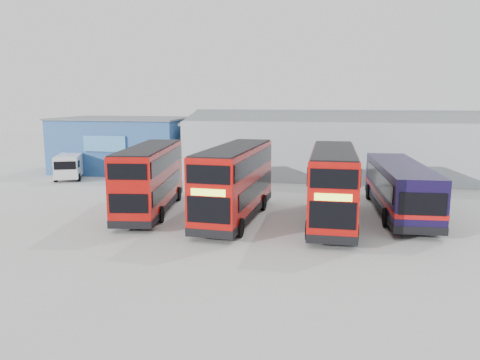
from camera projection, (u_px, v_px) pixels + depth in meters
ground_plane at (224, 227)px, 25.60m from camera, size 120.00×120.00×0.00m
office_block at (125, 144)px, 45.18m from camera, size 12.30×8.32×5.12m
maintenance_shed at (357, 146)px, 42.98m from camera, size 30.50×12.00×5.89m
double_decker_left at (150, 180)px, 28.63m from camera, size 3.72×9.90×4.10m
double_decker_centre at (235, 183)px, 27.00m from camera, size 3.01×10.18×4.25m
double_decker_right at (333, 187)px, 26.06m from camera, size 2.57×9.99×4.21m
single_decker_blue at (399, 189)px, 28.29m from camera, size 3.25×11.47×3.07m
panel_van at (70, 165)px, 40.84m from camera, size 3.59×5.19×2.12m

